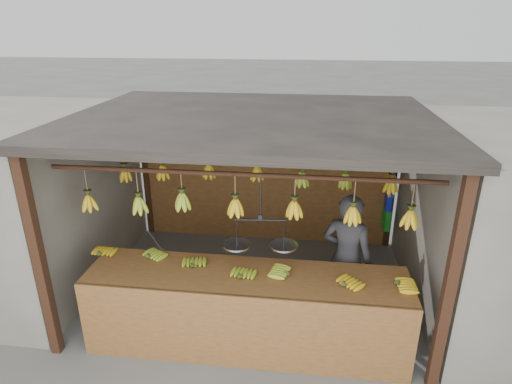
# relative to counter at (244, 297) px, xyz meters

# --- Properties ---
(ground) EXTENTS (80.00, 80.00, 0.00)m
(ground) POSITION_rel_counter_xyz_m (-0.07, 1.23, -0.71)
(ground) COLOR #5B5B57
(stall) EXTENTS (4.30, 3.30, 2.40)m
(stall) POSITION_rel_counter_xyz_m (-0.07, 1.56, 1.26)
(stall) COLOR black
(stall) RESTS_ON ground
(counter) EXTENTS (3.55, 0.79, 0.96)m
(counter) POSITION_rel_counter_xyz_m (0.00, 0.00, 0.00)
(counter) COLOR brown
(counter) RESTS_ON ground
(hanging_bananas) EXTENTS (3.63, 2.23, 0.39)m
(hanging_bananas) POSITION_rel_counter_xyz_m (-0.07, 1.22, 0.91)
(hanging_bananas) COLOR gold
(hanging_bananas) RESTS_ON ground
(balance_scale) EXTENTS (0.79, 0.34, 0.80)m
(balance_scale) POSITION_rel_counter_xyz_m (0.14, 0.23, 0.54)
(balance_scale) COLOR black
(balance_scale) RESTS_ON ground
(vendor) EXTENTS (0.70, 0.58, 1.64)m
(vendor) POSITION_rel_counter_xyz_m (1.11, 0.73, 0.11)
(vendor) COLOR #262628
(vendor) RESTS_ON ground
(bag_bundles) EXTENTS (0.08, 0.26, 1.23)m
(bag_bundles) POSITION_rel_counter_xyz_m (1.87, 2.58, 0.28)
(bag_bundles) COLOR red
(bag_bundles) RESTS_ON ground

